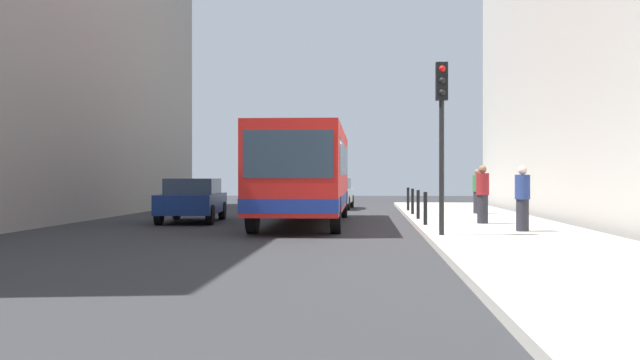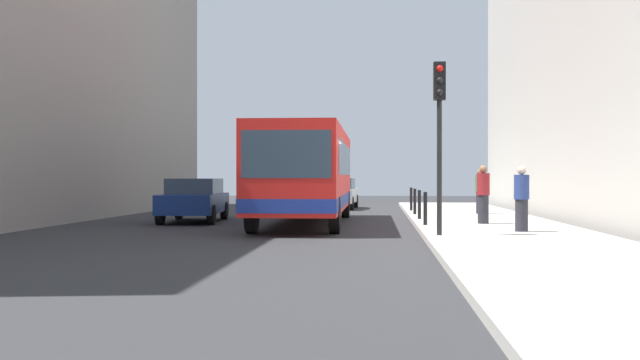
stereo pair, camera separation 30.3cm
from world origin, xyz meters
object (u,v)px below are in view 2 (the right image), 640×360
(traffic_light, at_px, (439,115))
(pedestrian_near_signal, at_px, (522,199))
(bollard_farthest, at_px, (411,199))
(bollard_far, at_px, (415,201))
(pedestrian_mid_sidewalk, at_px, (483,194))
(bollard_mid, at_px, (419,205))
(bollard_near, at_px, (425,208))
(pedestrian_far_sidewalk, at_px, (480,191))
(car_behind_bus, at_px, (337,193))
(bus, at_px, (306,171))
(car_beside_bus, at_px, (194,199))

(traffic_light, bearing_deg, pedestrian_near_signal, 32.17)
(bollard_farthest, distance_m, pedestrian_near_signal, 11.75)
(bollard_far, xyz_separation_m, pedestrian_mid_sidewalk, (1.75, -5.32, 0.39))
(bollard_far, bearing_deg, bollard_mid, -90.00)
(bollard_farthest, xyz_separation_m, pedestrian_near_signal, (2.27, -11.52, 0.35))
(bollard_near, xyz_separation_m, pedestrian_far_sidewalk, (2.50, 6.87, 0.37))
(bollard_mid, height_order, bollard_farthest, same)
(bollard_near, height_order, pedestrian_mid_sidewalk, pedestrian_mid_sidewalk)
(car_behind_bus, bearing_deg, bollard_far, 115.15)
(pedestrian_near_signal, xyz_separation_m, pedestrian_far_sidewalk, (0.22, 9.18, 0.02))
(bollard_farthest, xyz_separation_m, pedestrian_far_sidewalk, (2.50, -2.34, 0.37))
(bus, bearing_deg, car_beside_bus, -13.02)
(traffic_light, relative_size, bollard_near, 4.32)
(bus, xyz_separation_m, car_beside_bus, (-3.94, 0.88, -0.94))
(bus, height_order, car_beside_bus, bus)
(bollard_farthest, height_order, pedestrian_mid_sidewalk, pedestrian_mid_sidewalk)
(bollard_mid, bearing_deg, bollard_far, 90.00)
(car_behind_bus, bearing_deg, bus, 90.60)
(pedestrian_near_signal, bearing_deg, bus, -55.58)
(bollard_mid, distance_m, pedestrian_mid_sidewalk, 2.88)
(traffic_light, height_order, bollard_near, traffic_light)
(car_behind_bus, distance_m, pedestrian_far_sidewalk, 9.29)
(pedestrian_near_signal, xyz_separation_m, pedestrian_mid_sidewalk, (-0.52, 3.13, 0.04))
(car_beside_bus, height_order, pedestrian_far_sidewalk, pedestrian_far_sidewalk)
(car_beside_bus, bearing_deg, traffic_light, 133.52)
(bus, distance_m, pedestrian_mid_sidewalk, 5.73)
(traffic_light, relative_size, pedestrian_mid_sidewalk, 2.37)
(car_beside_bus, xyz_separation_m, traffic_light, (7.72, -7.03, 2.22))
(pedestrian_far_sidewalk, bearing_deg, pedestrian_mid_sidewalk, 102.76)
(bollard_mid, distance_m, pedestrian_far_sidewalk, 4.56)
(car_behind_bus, bearing_deg, bollard_farthest, 126.86)
(traffic_light, relative_size, bollard_farthest, 4.32)
(traffic_light, bearing_deg, bollard_mid, 90.85)
(bus, xyz_separation_m, traffic_light, (3.78, -6.16, 1.28))
(traffic_light, height_order, bollard_mid, traffic_light)
(bollard_far, bearing_deg, pedestrian_near_signal, -74.95)
(pedestrian_far_sidewalk, bearing_deg, car_behind_bus, -31.09)
(pedestrian_near_signal, bearing_deg, pedestrian_mid_sidewalk, -97.35)
(bollard_near, bearing_deg, pedestrian_mid_sidewalk, 25.11)
(bollard_mid, bearing_deg, car_beside_bus, 177.83)
(traffic_light, distance_m, bollard_far, 10.10)
(car_behind_bus, height_order, bollard_near, car_behind_bus)
(car_behind_bus, bearing_deg, bollard_near, 105.59)
(car_beside_bus, xyz_separation_m, bollard_farthest, (7.62, 5.85, -0.16))
(bollard_far, bearing_deg, bollard_farthest, 90.00)
(car_beside_bus, height_order, car_behind_bus, same)
(bollard_far, bearing_deg, bollard_near, -90.00)
(bus, relative_size, pedestrian_near_signal, 6.64)
(car_beside_bus, distance_m, pedestrian_far_sidewalk, 10.71)
(bus, relative_size, bollard_farthest, 11.62)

